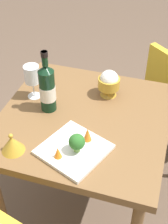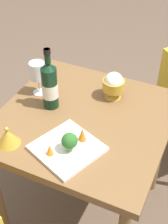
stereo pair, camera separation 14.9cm
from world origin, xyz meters
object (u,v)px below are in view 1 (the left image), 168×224
object	(u,v)px
carrot_garnish_left	(88,134)
carrot_garnish_right	(58,152)
broccoli_floret	(77,142)
wine_bottle	(47,88)
rice_bowl	(109,83)
rice_bowl_lid	(12,144)
wine_glass	(32,75)
serving_plate	(74,149)

from	to	relation	value
carrot_garnish_left	carrot_garnish_right	size ratio (longest dim) A/B	1.24
broccoli_floret	wine_bottle	bearing A→B (deg)	-137.04
wine_bottle	rice_bowl	xyz separation A→B (m)	(-0.20, 0.25, -0.05)
carrot_garnish_left	carrot_garnish_right	world-z (taller)	carrot_garnish_left
rice_bowl_lid	wine_bottle	bearing A→B (deg)	172.77
rice_bowl	carrot_garnish_left	world-z (taller)	rice_bowl
wine_glass	broccoli_floret	xyz separation A→B (m)	(0.31, 0.33, -0.06)
rice_bowl_lid	carrot_garnish_left	size ratio (longest dim) A/B	1.54
serving_plate	rice_bowl	bearing A→B (deg)	174.33
serving_plate	carrot_garnish_right	size ratio (longest dim) A/B	6.22
serving_plate	carrot_garnish_right	distance (m)	0.09
serving_plate	rice_bowl_lid	bearing A→B (deg)	-73.58
wine_bottle	rice_bowl_lid	xyz separation A→B (m)	(0.30, -0.04, -0.08)
wine_bottle	broccoli_floret	distance (m)	0.33
rice_bowl_lid	carrot_garnish_right	xyz separation A→B (m)	(-0.01, 0.20, 0.00)
serving_plate	broccoli_floret	size ratio (longest dim) A/B	3.79
rice_bowl_lid	carrot_garnish_right	distance (m)	0.20
carrot_garnish_left	broccoli_floret	bearing A→B (deg)	-16.70
wine_bottle	carrot_garnish_right	xyz separation A→B (m)	(0.30, 0.16, -0.08)
rice_bowl_lid	broccoli_floret	world-z (taller)	broccoli_floret
broccoli_floret	carrot_garnish_left	world-z (taller)	broccoli_floret
carrot_garnish_right	wine_bottle	bearing A→B (deg)	-151.41
broccoli_floret	serving_plate	bearing A→B (deg)	-118.60
carrot_garnish_left	wine_bottle	bearing A→B (deg)	-123.95
carrot_garnish_left	rice_bowl	bearing A→B (deg)	179.63
rice_bowl_lid	serving_plate	xyz separation A→B (m)	(-0.07, 0.24, -0.03)
rice_bowl	broccoli_floret	bearing A→B (deg)	-3.25
wine_bottle	wine_glass	bearing A→B (deg)	-122.44
rice_bowl	serving_plate	world-z (taller)	rice_bowl
serving_plate	carrot_garnish_left	xyz separation A→B (m)	(-0.07, 0.04, 0.04)
wine_glass	carrot_garnish_left	bearing A→B (deg)	56.51
wine_bottle	carrot_garnish_right	bearing A→B (deg)	28.59
wine_bottle	serving_plate	xyz separation A→B (m)	(0.23, 0.21, -0.11)
rice_bowl_lid	rice_bowl	bearing A→B (deg)	150.06
broccoli_floret	carrot_garnish_left	bearing A→B (deg)	163.30
serving_plate	broccoli_floret	world-z (taller)	broccoli_floret
wine_glass	broccoli_floret	world-z (taller)	wine_glass
wine_glass	carrot_garnish_right	world-z (taller)	wine_glass
rice_bowl_lid	broccoli_floret	size ratio (longest dim) A/B	1.17
wine_glass	serving_plate	distance (m)	0.45
carrot_garnish_left	carrot_garnish_right	bearing A→B (deg)	-33.18
broccoli_floret	wine_glass	bearing A→B (deg)	-132.95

